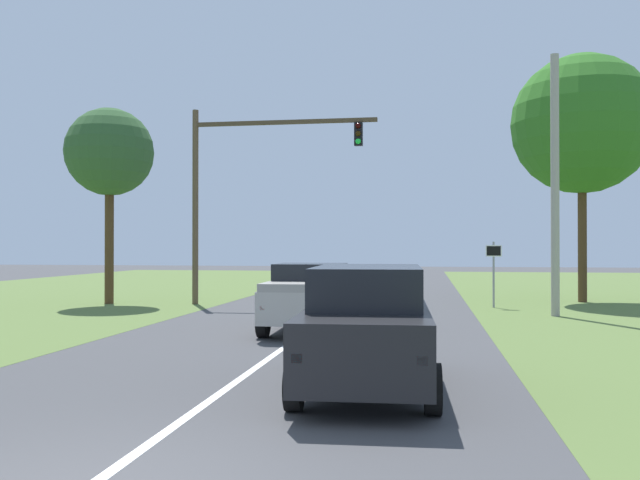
# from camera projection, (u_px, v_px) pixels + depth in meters

# --- Properties ---
(ground_plane) EXTENTS (120.00, 120.00, 0.00)m
(ground_plane) POSITION_uv_depth(u_px,v_px,m) (301.00, 335.00, 17.69)
(ground_plane) COLOR #424244
(lane_centre_stripe) EXTENTS (0.16, 40.93, 0.01)m
(lane_centre_stripe) POSITION_uv_depth(u_px,v_px,m) (103.00, 477.00, 6.82)
(lane_centre_stripe) COLOR white
(lane_centre_stripe) RESTS_ON ground_plane
(red_suv_near) EXTENTS (2.33, 4.97, 2.01)m
(red_suv_near) POSITION_uv_depth(u_px,v_px,m) (368.00, 325.00, 11.03)
(red_suv_near) COLOR black
(red_suv_near) RESTS_ON ground_plane
(pickup_truck_lead) EXTENTS (2.41, 4.94, 1.87)m
(pickup_truck_lead) POSITION_uv_depth(u_px,v_px,m) (311.00, 297.00, 18.46)
(pickup_truck_lead) COLOR #B7B2A8
(pickup_truck_lead) RESTS_ON ground_plane
(traffic_light) EXTENTS (7.49, 0.40, 7.86)m
(traffic_light) POSITION_uv_depth(u_px,v_px,m) (241.00, 175.00, 26.90)
(traffic_light) COLOR brown
(traffic_light) RESTS_ON ground_plane
(keep_moving_sign) EXTENTS (0.60, 0.09, 2.52)m
(keep_moving_sign) POSITION_uv_depth(u_px,v_px,m) (494.00, 265.00, 25.62)
(keep_moving_sign) COLOR gray
(keep_moving_sign) RESTS_ON ground_plane
(oak_tree_right) EXTENTS (5.83, 5.83, 10.38)m
(oak_tree_right) POSITION_uv_depth(u_px,v_px,m) (582.00, 124.00, 28.16)
(oak_tree_right) COLOR #4C351E
(oak_tree_right) RESTS_ON ground_plane
(utility_pole_right) EXTENTS (0.28, 0.28, 8.80)m
(utility_pole_right) POSITION_uv_depth(u_px,v_px,m) (555.00, 185.00, 22.53)
(utility_pole_right) COLOR #9E998E
(utility_pole_right) RESTS_ON ground_plane
(extra_tree_1) EXTENTS (3.57, 3.57, 7.97)m
(extra_tree_1) POSITION_uv_depth(u_px,v_px,m) (110.00, 153.00, 27.39)
(extra_tree_1) COLOR #4C351E
(extra_tree_1) RESTS_ON ground_plane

